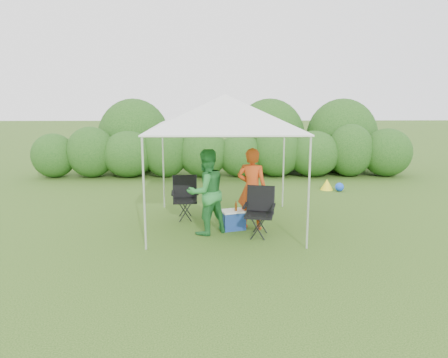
{
  "coord_description": "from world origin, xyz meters",
  "views": [
    {
      "loc": [
        -0.2,
        -8.72,
        2.89
      ],
      "look_at": [
        -0.02,
        0.4,
        1.05
      ],
      "focal_mm": 35.0,
      "sensor_mm": 36.0,
      "label": 1
    }
  ],
  "objects_px": {
    "cooler": "(233,220)",
    "chair_right": "(260,208)",
    "chair_left": "(185,194)",
    "man": "(252,189)",
    "woman": "(206,192)",
    "canopy": "(225,112)"
  },
  "relations": [
    {
      "from": "canopy",
      "to": "chair_left",
      "type": "height_order",
      "value": "canopy"
    },
    {
      "from": "canopy",
      "to": "chair_right",
      "type": "height_order",
      "value": "canopy"
    },
    {
      "from": "chair_right",
      "to": "man",
      "type": "relative_size",
      "value": 0.57
    },
    {
      "from": "chair_right",
      "to": "cooler",
      "type": "distance_m",
      "value": 0.74
    },
    {
      "from": "chair_left",
      "to": "woman",
      "type": "bearing_deg",
      "value": -69.69
    },
    {
      "from": "chair_left",
      "to": "cooler",
      "type": "xyz_separation_m",
      "value": [
        1.07,
        -0.87,
        -0.35
      ]
    },
    {
      "from": "chair_left",
      "to": "cooler",
      "type": "relative_size",
      "value": 1.69
    },
    {
      "from": "canopy",
      "to": "cooler",
      "type": "distance_m",
      "value": 2.28
    },
    {
      "from": "man",
      "to": "cooler",
      "type": "distance_m",
      "value": 0.77
    },
    {
      "from": "chair_right",
      "to": "woman",
      "type": "bearing_deg",
      "value": -174.13
    },
    {
      "from": "chair_left",
      "to": "man",
      "type": "height_order",
      "value": "man"
    },
    {
      "from": "man",
      "to": "cooler",
      "type": "xyz_separation_m",
      "value": [
        -0.4,
        -0.05,
        -0.66
      ]
    },
    {
      "from": "woman",
      "to": "chair_left",
      "type": "bearing_deg",
      "value": -97.78
    },
    {
      "from": "chair_right",
      "to": "man",
      "type": "bearing_deg",
      "value": 119.11
    },
    {
      "from": "chair_left",
      "to": "canopy",
      "type": "bearing_deg",
      "value": -36.01
    },
    {
      "from": "man",
      "to": "canopy",
      "type": "bearing_deg",
      "value": -5.89
    },
    {
      "from": "woman",
      "to": "chair_right",
      "type": "bearing_deg",
      "value": 141.51
    },
    {
      "from": "cooler",
      "to": "chair_right",
      "type": "bearing_deg",
      "value": -53.36
    },
    {
      "from": "canopy",
      "to": "woman",
      "type": "distance_m",
      "value": 1.73
    },
    {
      "from": "woman",
      "to": "cooler",
      "type": "bearing_deg",
      "value": 172.35
    },
    {
      "from": "chair_right",
      "to": "man",
      "type": "height_order",
      "value": "man"
    },
    {
      "from": "woman",
      "to": "man",
      "type": "bearing_deg",
      "value": 165.45
    }
  ]
}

